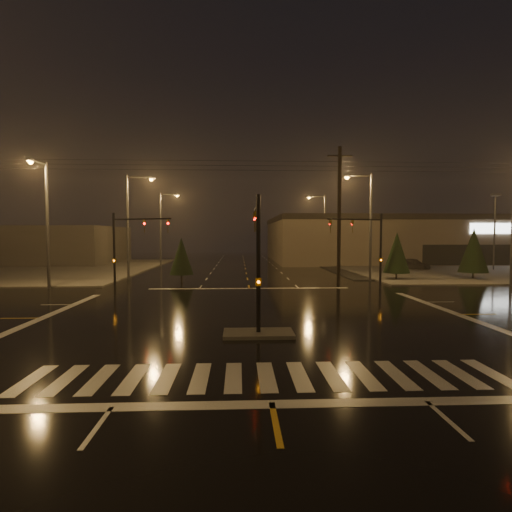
% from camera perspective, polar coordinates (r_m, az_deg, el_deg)
% --- Properties ---
extents(ground, '(140.00, 140.00, 0.00)m').
position_cam_1_polar(ground, '(21.31, -0.18, -8.60)').
color(ground, black).
rests_on(ground, ground).
extents(sidewalk_ne, '(36.00, 36.00, 0.12)m').
position_cam_1_polar(sidewalk_ne, '(59.62, 28.69, -1.43)').
color(sidewalk_ne, '#4C4944').
rests_on(sidewalk_ne, ground).
extents(sidewalk_nw, '(36.00, 36.00, 0.12)m').
position_cam_1_polar(sidewalk_nw, '(58.78, -32.22, -1.59)').
color(sidewalk_nw, '#4C4944').
rests_on(sidewalk_nw, ground).
extents(median_island, '(3.00, 1.60, 0.15)m').
position_cam_1_polar(median_island, '(17.39, 0.35, -11.01)').
color(median_island, '#4C4944').
rests_on(median_island, ground).
extents(crosswalk, '(15.00, 2.60, 0.01)m').
position_cam_1_polar(crosswalk, '(12.63, 1.51, -16.81)').
color(crosswalk, beige).
rests_on(crosswalk, ground).
extents(stop_bar_near, '(16.00, 0.50, 0.01)m').
position_cam_1_polar(stop_bar_near, '(10.78, 2.30, -20.41)').
color(stop_bar_near, beige).
rests_on(stop_bar_near, ground).
extents(stop_bar_far, '(16.00, 0.50, 0.01)m').
position_cam_1_polar(stop_bar_far, '(32.15, -0.97, -4.65)').
color(stop_bar_far, beige).
rests_on(stop_bar_far, ground).
extents(retail_building, '(60.20, 28.30, 7.20)m').
position_cam_1_polar(retail_building, '(75.84, 25.75, 2.37)').
color(retail_building, brown).
rests_on(retail_building, ground).
extents(commercial_block, '(30.00, 18.00, 5.60)m').
position_cam_1_polar(commercial_block, '(71.56, -31.00, 1.38)').
color(commercial_block, '#3B3634').
rests_on(commercial_block, ground).
extents(signal_mast_median, '(0.25, 4.59, 6.00)m').
position_cam_1_polar(signal_mast_median, '(17.81, 0.21, 1.28)').
color(signal_mast_median, black).
rests_on(signal_mast_median, ground).
extents(signal_mast_ne, '(4.84, 1.86, 6.00)m').
position_cam_1_polar(signal_mast_ne, '(32.67, 15.98, 2.02)').
color(signal_mast_ne, black).
rests_on(signal_mast_ne, ground).
extents(signal_mast_nw, '(4.84, 1.86, 6.00)m').
position_cam_1_polar(signal_mast_nw, '(32.18, -18.10, 1.97)').
color(signal_mast_nw, black).
rests_on(signal_mast_nw, ground).
extents(streetlight_1, '(2.77, 0.32, 10.00)m').
position_cam_1_polar(streetlight_1, '(40.24, -17.44, 5.02)').
color(streetlight_1, '#38383A').
rests_on(streetlight_1, ground).
extents(streetlight_2, '(2.77, 0.32, 10.00)m').
position_cam_1_polar(streetlight_2, '(55.84, -13.19, 4.48)').
color(streetlight_2, '#38383A').
rests_on(streetlight_2, ground).
extents(streetlight_3, '(2.77, 0.32, 10.00)m').
position_cam_1_polar(streetlight_3, '(38.79, 15.64, 5.13)').
color(streetlight_3, '#38383A').
rests_on(streetlight_3, ground).
extents(streetlight_4, '(2.77, 0.32, 10.00)m').
position_cam_1_polar(streetlight_4, '(58.13, 9.49, 4.46)').
color(streetlight_4, '#38383A').
rests_on(streetlight_4, ground).
extents(streetlight_5, '(0.32, 2.77, 10.00)m').
position_cam_1_polar(streetlight_5, '(35.48, -27.89, 5.10)').
color(streetlight_5, '#38383A').
rests_on(streetlight_5, ground).
extents(utility_pole_1, '(2.20, 0.32, 12.00)m').
position_cam_1_polar(utility_pole_1, '(36.00, 11.80, 5.88)').
color(utility_pole_1, black).
rests_on(utility_pole_1, ground).
extents(conifer_0, '(2.47, 2.47, 4.56)m').
position_cam_1_polar(conifer_0, '(40.28, 19.46, 0.47)').
color(conifer_0, black).
rests_on(conifer_0, ground).
extents(conifer_1, '(2.72, 2.72, 4.96)m').
position_cam_1_polar(conifer_1, '(43.85, 28.65, 0.73)').
color(conifer_1, black).
rests_on(conifer_1, ground).
extents(conifer_3, '(2.15, 2.15, 4.06)m').
position_cam_1_polar(conifer_3, '(36.91, -10.61, -0.02)').
color(conifer_3, black).
rests_on(conifer_3, ground).
extents(car_parked, '(3.80, 4.44, 1.44)m').
position_cam_1_polar(car_parked, '(53.31, 21.46, -1.04)').
color(car_parked, black).
rests_on(car_parked, ground).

